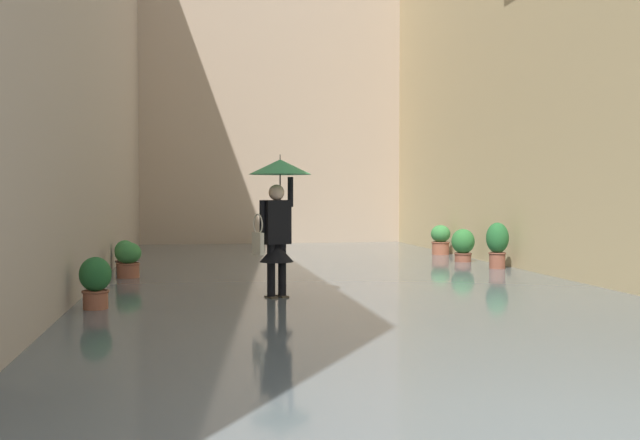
# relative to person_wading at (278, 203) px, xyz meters

# --- Properties ---
(ground_plane) EXTENTS (60.00, 60.00, 0.00)m
(ground_plane) POSITION_rel_person_wading_xyz_m (-1.24, -2.64, -1.46)
(ground_plane) COLOR slate
(flood_water) EXTENTS (8.95, 24.87, 0.08)m
(flood_water) POSITION_rel_person_wading_xyz_m (-1.24, -2.64, -1.43)
(flood_water) COLOR #515B60
(flood_water) RESTS_ON ground_plane
(building_facade_left) EXTENTS (2.04, 22.87, 10.43)m
(building_facade_left) POSITION_rel_person_wading_xyz_m (-6.21, -2.64, 3.75)
(building_facade_left) COLOR tan
(building_facade_left) RESTS_ON ground_plane
(building_facade_far) EXTENTS (11.75, 1.80, 13.74)m
(building_facade_far) POSITION_rel_person_wading_xyz_m (-1.24, -12.98, 5.41)
(building_facade_far) COLOR tan
(building_facade_far) RESTS_ON ground_plane
(person_wading) EXTENTS (0.92, 0.92, 2.17)m
(person_wading) POSITION_rel_person_wading_xyz_m (0.00, 0.00, 0.00)
(person_wading) COLOR #4C4233
(person_wading) RESTS_ON ground_plane
(potted_plant_far_left) EXTENTS (0.49, 0.49, 0.82)m
(potted_plant_far_left) POSITION_rel_person_wading_xyz_m (-4.95, -7.02, -1.03)
(potted_plant_far_left) COLOR #9E563D
(potted_plant_far_left) RESTS_ON ground_plane
(potted_plant_near_right) EXTENTS (0.47, 0.47, 0.72)m
(potted_plant_near_right) POSITION_rel_person_wading_xyz_m (2.40, -3.02, -1.07)
(potted_plant_near_right) COLOR #9E563D
(potted_plant_near_right) RESTS_ON ground_plane
(potted_plant_mid_right) EXTENTS (0.40, 0.40, 0.68)m
(potted_plant_mid_right) POSITION_rel_person_wading_xyz_m (2.58, -4.39, -1.11)
(potted_plant_mid_right) COLOR brown
(potted_plant_mid_right) RESTS_ON ground_plane
(potted_plant_mid_left) EXTENTS (0.46, 0.46, 1.02)m
(potted_plant_mid_left) POSITION_rel_person_wading_xyz_m (-4.91, -3.44, -0.88)
(potted_plant_mid_left) COLOR brown
(potted_plant_mid_left) RESTS_ON ground_plane
(potted_plant_far_right) EXTENTS (0.42, 0.42, 0.76)m
(potted_plant_far_right) POSITION_rel_person_wading_xyz_m (2.50, 0.67, -1.04)
(potted_plant_far_right) COLOR #9E563D
(potted_plant_far_right) RESTS_ON ground_plane
(potted_plant_near_left) EXTENTS (0.52, 0.52, 0.82)m
(potted_plant_near_left) POSITION_rel_person_wading_xyz_m (-4.78, -5.02, -1.01)
(potted_plant_near_left) COLOR brown
(potted_plant_near_left) RESTS_ON ground_plane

